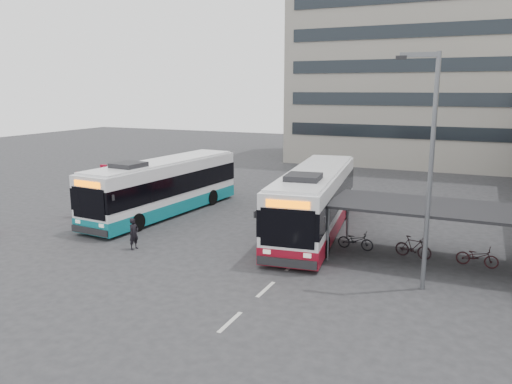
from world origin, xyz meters
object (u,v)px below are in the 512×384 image
at_px(bus_main, 314,202).
at_px(bus_teal, 164,187).
at_px(pedestrian, 134,234).
at_px(lamp_post, 428,159).

distance_m(bus_main, bus_teal, 9.63).
bearing_deg(pedestrian, lamp_post, -79.94).
bearing_deg(bus_teal, pedestrian, -62.96).
bearing_deg(bus_teal, lamp_post, -15.82).
bearing_deg(bus_teal, bus_main, 3.41).
height_order(bus_main, lamp_post, lamp_post).
relative_size(pedestrian, lamp_post, 0.17).
distance_m(bus_teal, lamp_post, 17.08).
xyz_separation_m(bus_main, pedestrian, (-6.98, -6.24, -0.93)).
height_order(pedestrian, lamp_post, lamp_post).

